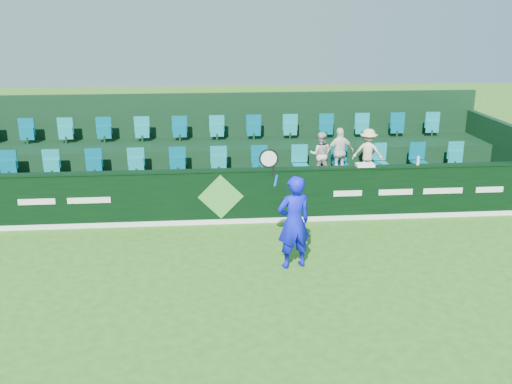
{
  "coord_description": "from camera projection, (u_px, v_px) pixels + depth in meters",
  "views": [
    {
      "loc": [
        -0.27,
        -9.1,
        5.0
      ],
      "look_at": [
        0.76,
        2.8,
        1.15
      ],
      "focal_mm": 40.0,
      "sensor_mm": 36.0,
      "label": 1
    }
  ],
  "objects": [
    {
      "name": "spectator_middle",
      "position": [
        340.0,
        152.0,
        14.85
      ],
      "size": [
        0.79,
        0.42,
        1.27
      ],
      "primitive_type": "imported",
      "rotation": [
        0.0,
        0.0,
        3.29
      ],
      "color": "white",
      "rests_on": "stand_tier_front"
    },
    {
      "name": "stand_tier_front",
      "position": [
        220.0,
        193.0,
        14.9
      ],
      "size": [
        16.0,
        2.0,
        0.8
      ],
      "primitive_type": "cube",
      "color": "black",
      "rests_on": "ground"
    },
    {
      "name": "spectator_left",
      "position": [
        320.0,
        154.0,
        14.83
      ],
      "size": [
        0.63,
        0.53,
        1.17
      ],
      "primitive_type": "imported",
      "rotation": [
        0.0,
        0.0,
        2.98
      ],
      "color": "beige",
      "rests_on": "stand_tier_front"
    },
    {
      "name": "towel",
      "position": [
        365.0,
        165.0,
        13.84
      ],
      "size": [
        0.43,
        0.28,
        0.06
      ],
      "primitive_type": "cube",
      "color": "white",
      "rests_on": "sponsor_hoarding"
    },
    {
      "name": "stand_rear",
      "position": [
        217.0,
        143.0,
        16.87
      ],
      "size": [
        16.0,
        4.1,
        2.6
      ],
      "color": "black",
      "rests_on": "ground"
    },
    {
      "name": "stand_tier_back",
      "position": [
        218.0,
        165.0,
        16.62
      ],
      "size": [
        16.0,
        1.8,
        1.3
      ],
      "primitive_type": "cube",
      "color": "black",
      "rests_on": "ground"
    },
    {
      "name": "sponsor_hoarding",
      "position": [
        221.0,
        196.0,
        13.77
      ],
      "size": [
        16.0,
        0.25,
        1.35
      ],
      "color": "black",
      "rests_on": "ground"
    },
    {
      "name": "drinks_bottle",
      "position": [
        418.0,
        161.0,
        13.92
      ],
      "size": [
        0.07,
        0.07,
        0.22
      ],
      "primitive_type": "cylinder",
      "color": "silver",
      "rests_on": "sponsor_hoarding"
    },
    {
      "name": "spectator_right",
      "position": [
        368.0,
        152.0,
        14.92
      ],
      "size": [
        0.9,
        0.69,
        1.23
      ],
      "primitive_type": "imported",
      "rotation": [
        0.0,
        0.0,
        2.81
      ],
      "color": "beige",
      "rests_on": "stand_tier_front"
    },
    {
      "name": "seat_row_front",
      "position": [
        219.0,
        163.0,
        15.06
      ],
      "size": [
        13.5,
        0.5,
        0.6
      ],
      "primitive_type": "cube",
      "color": "#0E7E84",
      "rests_on": "stand_tier_front"
    },
    {
      "name": "seat_row_back",
      "position": [
        217.0,
        131.0,
        16.61
      ],
      "size": [
        13.5,
        0.5,
        0.6
      ],
      "primitive_type": "cube",
      "color": "#0E7E84",
      "rests_on": "stand_tier_back"
    },
    {
      "name": "ground",
      "position": [
        227.0,
        302.0,
        10.18
      ],
      "size": [
        60.0,
        60.0,
        0.0
      ],
      "primitive_type": "plane",
      "color": "#266B19",
      "rests_on": "ground"
    },
    {
      "name": "tennis_player",
      "position": [
        294.0,
        222.0,
        11.31
      ],
      "size": [
        1.14,
        0.63,
        2.52
      ],
      "color": "#0E13F1",
      "rests_on": "ground"
    }
  ]
}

